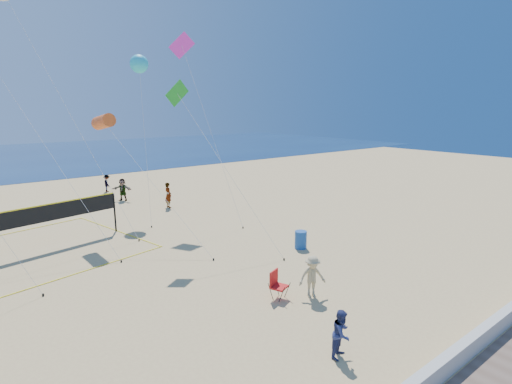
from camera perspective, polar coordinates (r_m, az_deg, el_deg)
ground at (r=12.19m, az=2.05°, el=-24.71°), size 120.00×120.00×0.00m
bystander_a at (r=12.75m, az=12.14°, el=-19.16°), size 0.86×0.76×1.48m
bystander_b at (r=16.02m, az=8.04°, el=-11.87°), size 1.25×1.01×1.68m
far_person_1 at (r=33.53m, az=-18.53°, el=0.33°), size 1.51×1.57×1.78m
far_person_2 at (r=30.22m, az=-12.43°, el=-0.44°), size 0.47×0.70×1.90m
far_person_4 at (r=37.47m, az=-20.52°, el=1.16°), size 0.66×1.04×1.53m
camp_chair at (r=15.86m, az=2.98°, el=-12.84°), size 0.76×0.87×1.24m
trash_barrel at (r=21.29m, az=6.41°, el=-6.79°), size 0.64×0.64×0.94m
volleyball_net at (r=23.35m, az=-28.86°, el=-3.56°), size 10.52×10.40×2.39m
kite_2 at (r=24.12m, az=-20.93°, el=9.33°), size 2.88×8.30×7.01m
kite_4 at (r=21.01m, az=-10.16°, el=12.15°), size 3.37×5.49×8.71m
kite_5 at (r=27.79m, az=-10.10°, el=18.67°), size 1.65×5.87×12.13m
kite_7 at (r=30.06m, az=-16.36°, el=17.14°), size 2.71×5.78×10.88m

